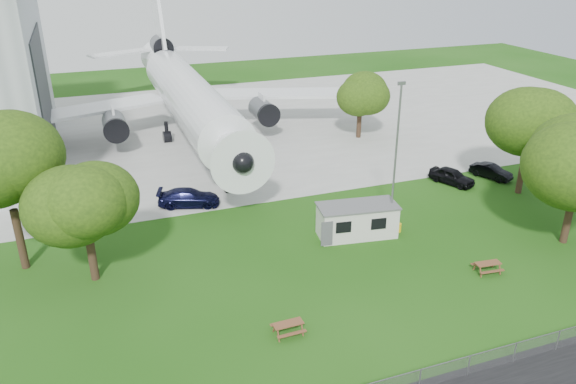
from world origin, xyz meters
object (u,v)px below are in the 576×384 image
object	(u,v)px
site_cabin	(357,220)
airliner	(187,93)
picnic_west	(288,334)
picnic_east	(487,272)

from	to	relation	value
site_cabin	airliner	bearing A→B (deg)	104.49
site_cabin	picnic_west	bearing A→B (deg)	-133.95
airliner	picnic_west	bearing A→B (deg)	-92.63
picnic_west	picnic_east	distance (m)	15.49
picnic_west	picnic_east	size ratio (longest dim) A/B	1.00
site_cabin	picnic_west	distance (m)	13.48
picnic_west	picnic_east	xyz separation A→B (m)	(15.41, 1.57, 0.00)
airliner	site_cabin	bearing A→B (deg)	-75.51
airliner	picnic_east	xyz separation A→B (m)	(13.63, -37.23, -5.27)
airliner	site_cabin	world-z (taller)	airliner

